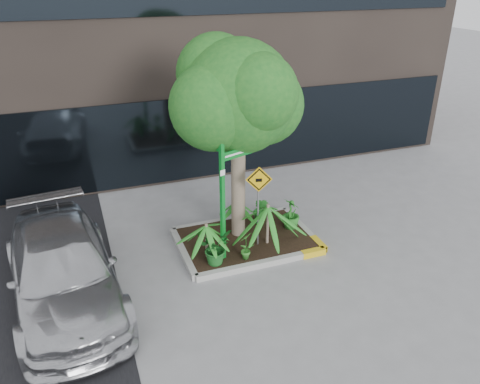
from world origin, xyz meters
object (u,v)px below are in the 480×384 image
object	(u,v)px
tree	(238,97)
parked_car	(63,270)
street_sign_post	(223,189)
cattle_sign	(259,193)

from	to	relation	value
tree	parked_car	world-z (taller)	tree
street_sign_post	parked_car	bearing A→B (deg)	163.35
parked_car	cattle_sign	xyz separation A→B (m)	(4.41, 0.41, 0.79)
tree	street_sign_post	bearing A→B (deg)	-127.79
parked_car	street_sign_post	distance (m)	3.65
tree	street_sign_post	distance (m)	2.08
street_sign_post	cattle_sign	distance (m)	1.03
tree	parked_car	bearing A→B (deg)	-165.83
tree	cattle_sign	bearing A→B (deg)	-66.81
tree	cattle_sign	size ratio (longest dim) A/B	2.47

